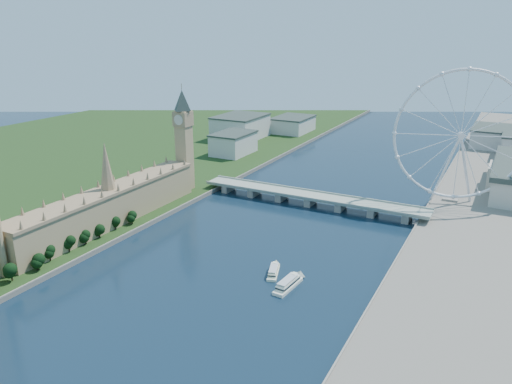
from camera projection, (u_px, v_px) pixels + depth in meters
The scene contains 9 objects.
bank_left at pixel (17, 171), 586.27m from camera, with size 500.00×1400.00×6.00m, color slate.
tree_row at pixel (26, 267), 330.97m from camera, with size 8.04×216.04×19.54m.
parliament_range at pixel (110, 206), 415.31m from camera, with size 24.00×200.00×70.00m.
big_ben at pixel (183, 127), 491.15m from camera, with size 20.02×20.02×110.00m.
westminster_bridge at pixel (311, 198), 471.97m from camera, with size 220.00×22.00×9.50m.
london_eye at pixel (461, 136), 446.38m from camera, with size 113.60×39.12×124.30m.
city_skyline at pixel (410, 140), 670.27m from camera, with size 505.00×280.00×32.00m.
tour_boat_near at pixel (273, 274), 339.59m from camera, with size 6.57×25.92×5.69m, color #EBF1CC, non-canonical shape.
tour_boat_far at pixel (288, 288), 321.94m from camera, with size 7.88×30.79×6.81m, color white, non-canonical shape.
Camera 1 is at (161.28, -119.68, 159.40)m, focal length 35.00 mm.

